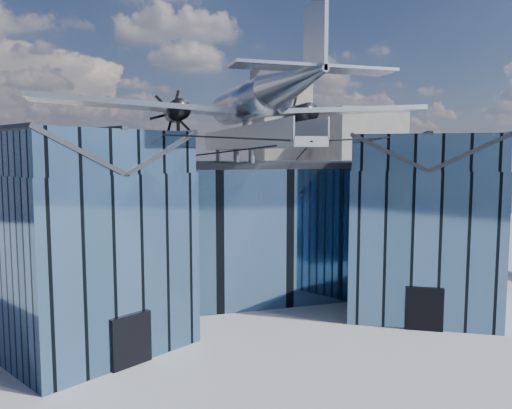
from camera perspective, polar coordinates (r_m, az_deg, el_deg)
name	(u,v)px	position (r m, az deg, el deg)	size (l,w,h in m)	color
ground_plane	(265,320)	(32.44, 1.07, -13.10)	(120.00, 120.00, 0.00)	gray
museum	(241,222)	(36.61, -1.77, -2.02)	(32.88, 24.50, 17.60)	#496E96
bg_towers	(174,157)	(80.41, -9.31, 5.33)	(77.00, 24.50, 26.00)	gray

